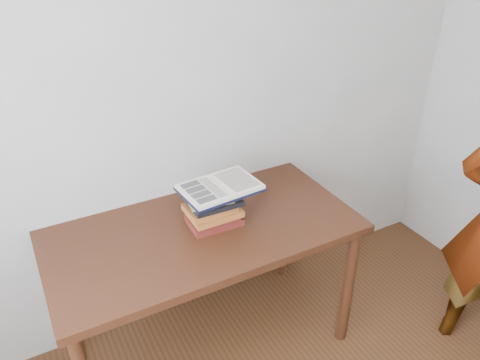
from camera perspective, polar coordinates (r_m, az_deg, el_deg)
desk at (r=2.32m, az=-4.36°, el=-7.81°), size 1.49×0.74×0.80m
book_stack at (r=2.23m, az=-3.33°, el=-3.68°), size 0.27×0.19×0.18m
open_book at (r=2.20m, az=-2.44°, el=-0.91°), size 0.38×0.28×0.03m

